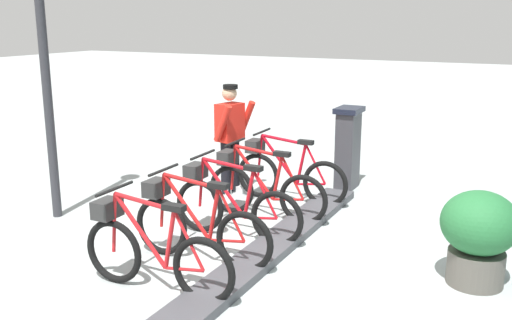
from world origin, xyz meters
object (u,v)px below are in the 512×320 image
bike_docked_1 (261,187)px  worker_near_rack (230,135)px  bike_docked_0 (286,173)px  bike_docked_4 (150,250)px  bike_docked_2 (232,204)px  bike_docked_3 (195,225)px  planter_bush (479,233)px  payment_kiosk (348,147)px

bike_docked_1 → worker_near_rack: worker_near_rack is taller
bike_docked_0 → bike_docked_4: 3.23m
bike_docked_2 → worker_near_rack: worker_near_rack is taller
bike_docked_1 → bike_docked_4: same height
bike_docked_3 → worker_near_rack: bearing=-69.2°
bike_docked_1 → worker_near_rack: bearing=-41.0°
bike_docked_0 → bike_docked_3: 2.42m
bike_docked_2 → bike_docked_4: bearing=90.0°
bike_docked_2 → worker_near_rack: 1.91m
bike_docked_3 → bike_docked_0: bearing=-90.0°
bike_docked_3 → planter_bush: bike_docked_3 is taller
worker_near_rack → bike_docked_1: bearing=139.0°
bike_docked_3 → worker_near_rack: worker_near_rack is taller
bike_docked_0 → payment_kiosk: bearing=-118.4°
bike_docked_0 → bike_docked_2: bearing=90.0°
bike_docked_2 → bike_docked_0: bearing=-90.0°
worker_near_rack → planter_bush: size_ratio=1.71×
bike_docked_2 → bike_docked_4: size_ratio=1.00×
bike_docked_2 → worker_near_rack: (0.91, -1.60, 0.48)m
bike_docked_1 → bike_docked_2: bearing=90.0°
payment_kiosk → worker_near_rack: bearing=35.7°
bike_docked_3 → payment_kiosk: bearing=-99.3°
bike_docked_0 → planter_bush: bike_docked_0 is taller
payment_kiosk → bike_docked_0: size_ratio=0.74×
bike_docked_0 → planter_bush: bearing=150.2°
bike_docked_1 → worker_near_rack: 1.30m
bike_docked_1 → worker_near_rack: size_ratio=1.04×
bike_docked_1 → bike_docked_3: (0.00, 1.61, 0.00)m
bike_docked_3 → bike_docked_4: size_ratio=1.00×
bike_docked_0 → bike_docked_1: size_ratio=1.00×
bike_docked_3 → worker_near_rack: 2.62m
payment_kiosk → bike_docked_3: payment_kiosk is taller
bike_docked_2 → bike_docked_3: same height
bike_docked_4 → planter_bush: (-2.81, -1.62, 0.11)m
bike_docked_4 → bike_docked_1: bearing=-90.0°
payment_kiosk → bike_docked_2: payment_kiosk is taller
bike_docked_3 → planter_bush: 2.93m
bike_docked_4 → worker_near_rack: 3.38m
payment_kiosk → worker_near_rack: (1.49, 1.07, 0.24)m
payment_kiosk → bike_docked_2: size_ratio=0.74×
bike_docked_4 → payment_kiosk: bearing=-97.6°
payment_kiosk → bike_docked_2: bearing=77.9°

